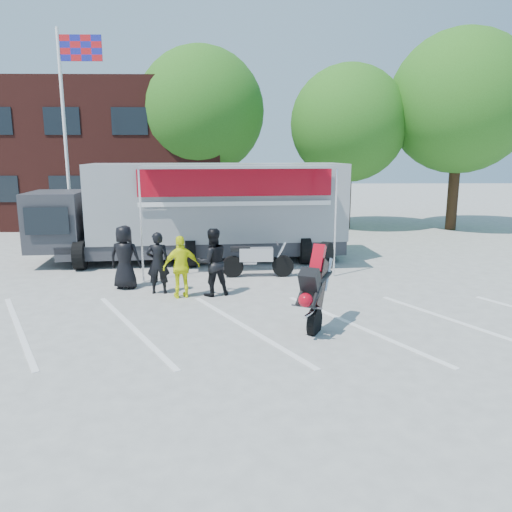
{
  "coord_description": "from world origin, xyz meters",
  "views": [
    {
      "loc": [
        0.24,
        -9.07,
        3.66
      ],
      "look_at": [
        0.44,
        2.2,
        1.3
      ],
      "focal_mm": 35.0,
      "sensor_mm": 36.0,
      "label": 1
    }
  ],
  "objects_px": {
    "tree_left": "(201,112)",
    "spectator_leather_c": "(212,262)",
    "flagpole": "(70,113)",
    "tree_mid": "(348,124)",
    "tree_right": "(460,102)",
    "spectator_leather_a": "(125,257)",
    "spectator_hivis": "(181,267)",
    "transporter_truck": "(205,260)",
    "stunt_bike_rider": "(323,324)",
    "parked_motorcycle": "(258,277)",
    "spectator_leather_b": "(158,263)"
  },
  "relations": [
    {
      "from": "tree_left",
      "to": "spectator_leather_c",
      "type": "relative_size",
      "value": 4.91
    },
    {
      "from": "flagpole",
      "to": "tree_mid",
      "type": "bearing_deg",
      "value": 23.97
    },
    {
      "from": "tree_mid",
      "to": "tree_right",
      "type": "bearing_deg",
      "value": -5.71
    },
    {
      "from": "tree_left",
      "to": "spectator_leather_a",
      "type": "distance_m",
      "value": 12.77
    },
    {
      "from": "spectator_hivis",
      "to": "tree_mid",
      "type": "bearing_deg",
      "value": -137.25
    },
    {
      "from": "transporter_truck",
      "to": "stunt_bike_rider",
      "type": "height_order",
      "value": "transporter_truck"
    },
    {
      "from": "flagpole",
      "to": "stunt_bike_rider",
      "type": "bearing_deg",
      "value": -47.34
    },
    {
      "from": "tree_right",
      "to": "parked_motorcycle",
      "type": "xyz_separation_m",
      "value": [
        -9.45,
        -9.13,
        -5.88
      ]
    },
    {
      "from": "tree_right",
      "to": "stunt_bike_rider",
      "type": "bearing_deg",
      "value": -121.4
    },
    {
      "from": "parked_motorcycle",
      "to": "spectator_leather_b",
      "type": "distance_m",
      "value": 3.25
    },
    {
      "from": "spectator_leather_a",
      "to": "spectator_leather_c",
      "type": "xyz_separation_m",
      "value": [
        2.41,
        -0.72,
        0.01
      ]
    },
    {
      "from": "tree_right",
      "to": "spectator_hivis",
      "type": "bearing_deg",
      "value": -135.52
    },
    {
      "from": "tree_left",
      "to": "tree_right",
      "type": "height_order",
      "value": "tree_right"
    },
    {
      "from": "tree_left",
      "to": "spectator_leather_a",
      "type": "height_order",
      "value": "tree_left"
    },
    {
      "from": "spectator_leather_c",
      "to": "stunt_bike_rider",
      "type": "bearing_deg",
      "value": 117.19
    },
    {
      "from": "tree_left",
      "to": "tree_right",
      "type": "bearing_deg",
      "value": -7.13
    },
    {
      "from": "flagpole",
      "to": "tree_mid",
      "type": "height_order",
      "value": "flagpole"
    },
    {
      "from": "flagpole",
      "to": "spectator_leather_b",
      "type": "bearing_deg",
      "value": -56.8
    },
    {
      "from": "flagpole",
      "to": "spectator_leather_b",
      "type": "relative_size",
      "value": 4.89
    },
    {
      "from": "tree_left",
      "to": "transporter_truck",
      "type": "relative_size",
      "value": 0.84
    },
    {
      "from": "tree_right",
      "to": "spectator_hivis",
      "type": "distance_m",
      "value": 16.82
    },
    {
      "from": "transporter_truck",
      "to": "spectator_hivis",
      "type": "height_order",
      "value": "transporter_truck"
    },
    {
      "from": "flagpole",
      "to": "stunt_bike_rider",
      "type": "xyz_separation_m",
      "value": [
        8.12,
        -8.81,
        -5.05
      ]
    },
    {
      "from": "tree_left",
      "to": "spectator_leather_c",
      "type": "xyz_separation_m",
      "value": [
        1.33,
        -12.54,
        -4.69
      ]
    },
    {
      "from": "tree_left",
      "to": "stunt_bike_rider",
      "type": "relative_size",
      "value": 4.29
    },
    {
      "from": "tree_left",
      "to": "spectator_leather_a",
      "type": "xyz_separation_m",
      "value": [
        -1.08,
        -11.83,
        -4.7
      ]
    },
    {
      "from": "tree_mid",
      "to": "spectator_hivis",
      "type": "xyz_separation_m",
      "value": [
        -6.44,
        -11.73,
        -4.14
      ]
    },
    {
      "from": "flagpole",
      "to": "tree_mid",
      "type": "xyz_separation_m",
      "value": [
        11.24,
        5.0,
        -0.11
      ]
    },
    {
      "from": "flagpole",
      "to": "tree_mid",
      "type": "relative_size",
      "value": 1.04
    },
    {
      "from": "stunt_bike_rider",
      "to": "spectator_leather_a",
      "type": "relative_size",
      "value": 1.16
    },
    {
      "from": "tree_left",
      "to": "spectator_leather_b",
      "type": "height_order",
      "value": "tree_left"
    },
    {
      "from": "parked_motorcycle",
      "to": "spectator_leather_a",
      "type": "distance_m",
      "value": 3.92
    },
    {
      "from": "transporter_truck",
      "to": "tree_right",
      "type": "bearing_deg",
      "value": 25.25
    },
    {
      "from": "tree_left",
      "to": "parked_motorcycle",
      "type": "bearing_deg",
      "value": -76.53
    },
    {
      "from": "stunt_bike_rider",
      "to": "spectator_leather_a",
      "type": "distance_m",
      "value": 5.85
    },
    {
      "from": "tree_right",
      "to": "tree_mid",
      "type": "bearing_deg",
      "value": 174.29
    },
    {
      "from": "flagpole",
      "to": "spectator_leather_a",
      "type": "xyz_separation_m",
      "value": [
        3.16,
        -5.83,
        -4.19
      ]
    },
    {
      "from": "transporter_truck",
      "to": "spectator_leather_c",
      "type": "relative_size",
      "value": 5.86
    },
    {
      "from": "parked_motorcycle",
      "to": "spectator_leather_a",
      "type": "height_order",
      "value": "spectator_leather_a"
    },
    {
      "from": "tree_right",
      "to": "parked_motorcycle",
      "type": "bearing_deg",
      "value": -136.0
    },
    {
      "from": "spectator_leather_a",
      "to": "parked_motorcycle",
      "type": "bearing_deg",
      "value": -153.76
    },
    {
      "from": "flagpole",
      "to": "transporter_truck",
      "type": "bearing_deg",
      "value": -23.81
    },
    {
      "from": "tree_right",
      "to": "spectator_leather_c",
      "type": "relative_size",
      "value": 5.19
    },
    {
      "from": "tree_right",
      "to": "parked_motorcycle",
      "type": "height_order",
      "value": "tree_right"
    },
    {
      "from": "transporter_truck",
      "to": "tree_left",
      "type": "bearing_deg",
      "value": 89.74
    },
    {
      "from": "transporter_truck",
      "to": "spectator_hivis",
      "type": "relative_size",
      "value": 6.45
    },
    {
      "from": "tree_left",
      "to": "stunt_bike_rider",
      "type": "height_order",
      "value": "tree_left"
    },
    {
      "from": "parked_motorcycle",
      "to": "spectator_leather_c",
      "type": "xyz_separation_m",
      "value": [
        -1.21,
        -1.92,
        0.88
      ]
    },
    {
      "from": "tree_left",
      "to": "spectator_leather_b",
      "type": "xyz_separation_m",
      "value": [
        -0.1,
        -12.33,
        -4.75
      ]
    },
    {
      "from": "tree_right",
      "to": "spectator_leather_a",
      "type": "relative_size",
      "value": 5.26
    }
  ]
}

